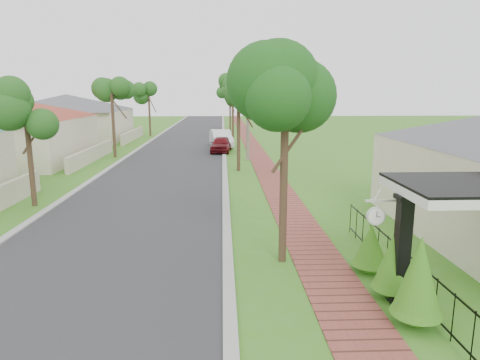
# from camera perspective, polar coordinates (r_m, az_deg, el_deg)

# --- Properties ---
(ground) EXTENTS (160.00, 160.00, 0.00)m
(ground) POSITION_cam_1_polar(r_m,az_deg,el_deg) (11.03, -4.99, -13.79)
(ground) COLOR #40771C
(ground) RESTS_ON ground
(road) EXTENTS (7.00, 120.00, 0.02)m
(road) POSITION_cam_1_polar(r_m,az_deg,el_deg) (30.54, -8.96, 2.51)
(road) COLOR #28282B
(road) RESTS_ON ground
(kerb_right) EXTENTS (0.30, 120.00, 0.10)m
(kerb_right) POSITION_cam_1_polar(r_m,az_deg,el_deg) (30.33, -2.08, 2.59)
(kerb_right) COLOR #9E9E99
(kerb_right) RESTS_ON ground
(kerb_left) EXTENTS (0.30, 120.00, 0.10)m
(kerb_left) POSITION_cam_1_polar(r_m,az_deg,el_deg) (31.17, -15.64, 2.41)
(kerb_left) COLOR #9E9E99
(kerb_left) RESTS_ON ground
(sidewalk) EXTENTS (1.50, 120.00, 0.03)m
(sidewalk) POSITION_cam_1_polar(r_m,az_deg,el_deg) (30.45, 2.82, 2.61)
(sidewalk) COLOR brown
(sidewalk) RESTS_ON ground
(porch_post) EXTENTS (0.48, 0.48, 2.52)m
(porch_post) POSITION_cam_1_polar(r_m,az_deg,el_deg) (10.46, 20.74, -9.32)
(porch_post) COLOR black
(porch_post) RESTS_ON ground
(picket_fence) EXTENTS (0.03, 8.02, 1.00)m
(picket_fence) POSITION_cam_1_polar(r_m,az_deg,el_deg) (11.66, 20.22, -10.22)
(picket_fence) COLOR black
(picket_fence) RESTS_ON ground
(street_trees) EXTENTS (10.70, 37.65, 5.89)m
(street_trees) POSITION_cam_1_polar(r_m,az_deg,el_deg) (36.96, -7.77, 11.15)
(street_trees) COLOR #382619
(street_trees) RESTS_ON ground
(hedge_row) EXTENTS (0.91, 3.66, 2.05)m
(hedge_row) POSITION_cam_1_polar(r_m,az_deg,el_deg) (10.59, 19.96, -10.72)
(hedge_row) COLOR #206714
(hedge_row) RESTS_ON ground
(far_house_grey) EXTENTS (15.56, 15.56, 4.60)m
(far_house_grey) POSITION_cam_1_polar(r_m,az_deg,el_deg) (46.67, -21.95, 7.79)
(far_house_grey) COLOR beige
(far_house_grey) RESTS_ON ground
(parked_car_red) EXTENTS (1.86, 3.85, 1.27)m
(parked_car_red) POSITION_cam_1_polar(r_m,az_deg,el_deg) (34.66, -2.55, 4.76)
(parked_car_red) COLOR #5C0D14
(parked_car_red) RESTS_ON ground
(parked_car_white) EXTENTS (2.26, 4.83, 1.53)m
(parked_car_white) POSITION_cam_1_polar(r_m,az_deg,el_deg) (37.66, -2.54, 5.50)
(parked_car_white) COLOR white
(parked_car_white) RESTS_ON ground
(near_tree) EXTENTS (2.21, 2.21, 5.68)m
(near_tree) POSITION_cam_1_polar(r_m,az_deg,el_deg) (11.59, 6.07, 10.56)
(near_tree) COLOR #382619
(near_tree) RESTS_ON ground
(utility_pole) EXTENTS (1.20, 0.24, 7.65)m
(utility_pole) POSITION_cam_1_polar(r_m,az_deg,el_deg) (30.03, 1.06, 9.95)
(utility_pole) COLOR #746B5A
(utility_pole) RESTS_ON ground
(station_clock) EXTENTS (0.71, 0.13, 0.61)m
(station_clock) POSITION_cam_1_polar(r_m,az_deg,el_deg) (10.38, 17.70, -4.45)
(station_clock) COLOR silver
(station_clock) RESTS_ON ground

